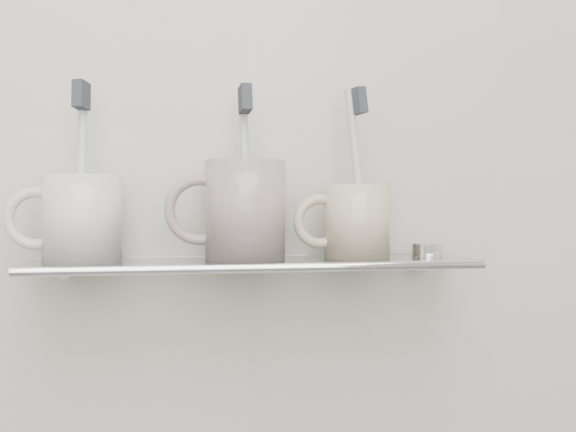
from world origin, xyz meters
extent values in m
plane|color=beige|center=(0.00, 1.10, 1.25)|extent=(2.50, 0.00, 2.50)
cube|color=silver|center=(0.00, 1.04, 1.10)|extent=(0.50, 0.12, 0.01)
cylinder|color=silver|center=(0.00, 0.98, 1.10)|extent=(0.50, 0.01, 0.01)
cylinder|color=silver|center=(-0.21, 1.09, 1.09)|extent=(0.02, 0.03, 0.02)
cylinder|color=silver|center=(0.21, 1.09, 1.09)|extent=(0.02, 0.03, 0.02)
cylinder|color=white|center=(-0.19, 1.04, 1.15)|extent=(0.11, 0.11, 0.09)
torus|color=white|center=(-0.24, 1.04, 1.15)|extent=(0.07, 0.01, 0.07)
cylinder|color=silver|center=(-0.19, 1.04, 1.20)|extent=(0.01, 0.04, 0.19)
cube|color=#2C3136|center=(-0.19, 1.04, 1.28)|extent=(0.02, 0.03, 0.03)
cylinder|color=silver|center=(-0.01, 1.04, 1.16)|extent=(0.11, 0.11, 0.11)
torus|color=silver|center=(-0.06, 1.04, 1.16)|extent=(0.08, 0.01, 0.08)
cylinder|color=#9FA0A9|center=(-0.01, 1.04, 1.20)|extent=(0.01, 0.05, 0.19)
cube|color=#2C3136|center=(-0.01, 1.04, 1.28)|extent=(0.01, 0.03, 0.03)
cylinder|color=beige|center=(0.12, 1.04, 1.14)|extent=(0.09, 0.09, 0.09)
torus|color=beige|center=(0.08, 1.04, 1.14)|extent=(0.06, 0.01, 0.06)
cylinder|color=beige|center=(0.12, 1.04, 1.20)|extent=(0.03, 0.02, 0.19)
cube|color=#2C3136|center=(0.12, 1.04, 1.28)|extent=(0.02, 0.03, 0.03)
cylinder|color=silver|center=(0.21, 1.04, 1.11)|extent=(0.04, 0.04, 0.02)
camera|label=1|loc=(-0.09, 0.23, 1.17)|focal=45.00mm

